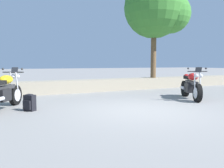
{
  "coord_description": "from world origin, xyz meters",
  "views": [
    {
      "loc": [
        -3.61,
        -5.36,
        1.28
      ],
      "look_at": [
        -0.33,
        1.2,
        0.65
      ],
      "focal_mm": 37.49,
      "sensor_mm": 36.0,
      "label": 1
    }
  ],
  "objects_px": {
    "motorcycle_red_centre": "(191,86)",
    "leafy_tree_mid_left": "(158,9)",
    "motorcycle_yellow_near_left": "(3,92)",
    "rider_backpack": "(30,102)"
  },
  "relations": [
    {
      "from": "motorcycle_red_centre",
      "to": "leafy_tree_mid_left",
      "type": "bearing_deg",
      "value": 71.16
    },
    {
      "from": "motorcycle_yellow_near_left",
      "to": "leafy_tree_mid_left",
      "type": "relative_size",
      "value": 0.36
    },
    {
      "from": "rider_backpack",
      "to": "motorcycle_red_centre",
      "type": "bearing_deg",
      "value": -3.62
    },
    {
      "from": "motorcycle_red_centre",
      "to": "leafy_tree_mid_left",
      "type": "relative_size",
      "value": 0.37
    },
    {
      "from": "motorcycle_red_centre",
      "to": "rider_backpack",
      "type": "bearing_deg",
      "value": 176.38
    },
    {
      "from": "motorcycle_yellow_near_left",
      "to": "motorcycle_red_centre",
      "type": "height_order",
      "value": "same"
    },
    {
      "from": "motorcycle_yellow_near_left",
      "to": "rider_backpack",
      "type": "xyz_separation_m",
      "value": [
        0.62,
        -0.58,
        -0.24
      ]
    },
    {
      "from": "motorcycle_yellow_near_left",
      "to": "rider_backpack",
      "type": "bearing_deg",
      "value": -43.17
    },
    {
      "from": "rider_backpack",
      "to": "leafy_tree_mid_left",
      "type": "xyz_separation_m",
      "value": [
        6.83,
        3.34,
        3.85
      ]
    },
    {
      "from": "rider_backpack",
      "to": "leafy_tree_mid_left",
      "type": "height_order",
      "value": "leafy_tree_mid_left"
    }
  ]
}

